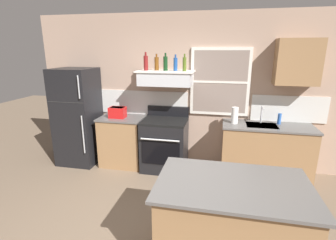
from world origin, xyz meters
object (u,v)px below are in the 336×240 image
object	(u,v)px
bottle_olive_oil_square	(184,64)
paper_towel_roll	(235,115)
kitchen_island	(230,225)
bottle_blue_liqueur	(176,64)
bottle_dark_green_wine	(165,63)
refrigerator	(78,117)
toaster	(117,112)
bottle_red_label_wine	(146,63)
stove_range	(165,144)
bottle_amber_wine	(157,63)
dish_soap_bottle	(279,119)

from	to	relation	value
bottle_olive_oil_square	paper_towel_roll	world-z (taller)	bottle_olive_oil_square
kitchen_island	bottle_blue_liqueur	bearing A→B (deg)	114.19
bottle_blue_liqueur	paper_towel_roll	distance (m)	1.29
bottle_dark_green_wine	paper_towel_roll	world-z (taller)	bottle_dark_green_wine
bottle_blue_liqueur	refrigerator	bearing A→B (deg)	-177.04
toaster	bottle_olive_oil_square	world-z (taller)	bottle_olive_oil_square
bottle_blue_liqueur	kitchen_island	bearing A→B (deg)	-65.81
bottle_red_label_wine	paper_towel_roll	distance (m)	1.72
bottle_blue_liqueur	bottle_red_label_wine	bearing A→B (deg)	-178.54
refrigerator	paper_towel_roll	bearing A→B (deg)	1.23
stove_range	refrigerator	bearing A→B (deg)	-179.20
bottle_olive_oil_square	kitchen_island	xyz separation A→B (m)	(0.76, -2.01, -1.40)
bottle_dark_green_wine	bottle_blue_liqueur	distance (m)	0.17
toaster	bottle_amber_wine	world-z (taller)	bottle_amber_wine
dish_soap_bottle	bottle_red_label_wine	bearing A→B (deg)	-177.95
toaster	dish_soap_bottle	xyz separation A→B (m)	(2.74, 0.16, -0.01)
bottle_amber_wine	kitchen_island	size ratio (longest dim) A/B	0.19
refrigerator	kitchen_island	world-z (taller)	refrigerator
dish_soap_bottle	kitchen_island	xyz separation A→B (m)	(-0.79, -2.11, -0.54)
bottle_olive_oil_square	toaster	bearing A→B (deg)	-177.20
bottle_red_label_wine	bottle_dark_green_wine	distance (m)	0.33
toaster	refrigerator	bearing A→B (deg)	-179.76
bottle_amber_wine	bottle_olive_oil_square	size ratio (longest dim) A/B	0.99
toaster	stove_range	distance (m)	1.02
toaster	bottle_amber_wine	size ratio (longest dim) A/B	1.09
refrigerator	toaster	xyz separation A→B (m)	(0.79, 0.00, 0.12)
refrigerator	stove_range	xyz separation A→B (m)	(1.65, 0.02, -0.42)
bottle_olive_oil_square	paper_towel_roll	bearing A→B (deg)	-0.05
toaster	bottle_red_label_wine	distance (m)	1.01
bottle_dark_green_wine	refrigerator	bearing A→B (deg)	-176.47
bottle_red_label_wine	bottle_amber_wine	size ratio (longest dim) A/B	1.10
bottle_olive_oil_square	dish_soap_bottle	bearing A→B (deg)	3.65
bottle_olive_oil_square	kitchen_island	distance (m)	2.57
bottle_amber_wine	dish_soap_bottle	distance (m)	2.21
dish_soap_bottle	kitchen_island	distance (m)	2.32
refrigerator	bottle_amber_wine	size ratio (longest dim) A/B	6.50
toaster	kitchen_island	size ratio (longest dim) A/B	0.21
bottle_red_label_wine	bottle_blue_liqueur	bearing A→B (deg)	1.46
toaster	paper_towel_roll	world-z (taller)	paper_towel_roll
stove_range	bottle_dark_green_wine	xyz separation A→B (m)	(-0.00, 0.08, 1.40)
toaster	bottle_red_label_wine	world-z (taller)	bottle_red_label_wine
bottle_amber_wine	kitchen_island	bearing A→B (deg)	-59.07
bottle_amber_wine	kitchen_island	xyz separation A→B (m)	(1.25, -2.08, -1.40)
toaster	dish_soap_bottle	distance (m)	2.74
bottle_red_label_wine	kitchen_island	distance (m)	2.85
refrigerator	bottle_dark_green_wine	distance (m)	1.92
bottle_dark_green_wine	kitchen_island	bearing A→B (deg)	-62.04
paper_towel_roll	bottle_dark_green_wine	bearing A→B (deg)	177.96
bottle_olive_oil_square	dish_soap_bottle	distance (m)	1.78
bottle_dark_green_wine	paper_towel_roll	distance (m)	1.43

